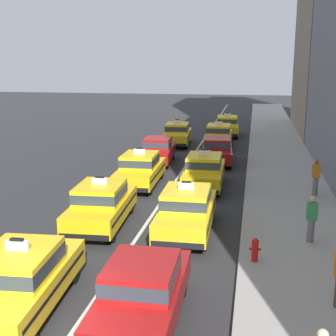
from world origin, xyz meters
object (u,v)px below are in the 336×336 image
(fire_hydrant, at_px, (255,249))
(taxi_left_fifth, at_px, (177,134))
(taxi_left_nearest, at_px, (22,278))
(taxi_right_sixth, at_px, (227,125))
(sedan_left_fourth, at_px, (158,150))
(taxi_right_second, at_px, (187,210))
(taxi_left_second, at_px, (101,204))
(pedestrian_by_storefront, at_px, (312,219))
(taxi_right_third, at_px, (204,170))
(taxi_left_third, at_px, (140,169))
(pedestrian_far_corner, at_px, (316,177))
(sedan_right_fourth, at_px, (217,150))
(taxi_right_fifth, at_px, (219,135))
(sedan_right_nearest, at_px, (143,290))

(fire_hydrant, bearing_deg, taxi_left_fifth, 106.14)
(taxi_left_nearest, distance_m, taxi_right_sixth, 28.79)
(sedan_left_fourth, xyz_separation_m, taxi_right_second, (3.44, -11.19, 0.03))
(taxi_left_second, xyz_separation_m, pedestrian_by_storefront, (7.50, -0.51, 0.08))
(taxi_right_second, height_order, fire_hydrant, taxi_right_second)
(taxi_right_third, bearing_deg, taxi_left_nearest, -104.48)
(taxi_left_third, height_order, taxi_left_fifth, same)
(taxi_left_nearest, height_order, fire_hydrant, taxi_left_nearest)
(pedestrian_far_corner, bearing_deg, sedan_right_fourth, 127.34)
(taxi_left_third, height_order, taxi_right_fifth, same)
(sedan_left_fourth, relative_size, taxi_right_fifth, 0.96)
(taxi_left_nearest, height_order, taxi_right_second, same)
(sedan_right_fourth, relative_size, taxi_right_sixth, 0.95)
(sedan_left_fourth, bearing_deg, sedan_right_fourth, 10.01)
(taxi_left_second, xyz_separation_m, sedan_right_nearest, (3.09, -6.08, -0.03))
(taxi_left_nearest, xyz_separation_m, taxi_right_third, (3.15, 12.18, 0.00))
(sedan_left_fourth, distance_m, pedestrian_by_storefront, 13.94)
(taxi_left_nearest, height_order, pedestrian_by_storefront, taxi_left_nearest)
(taxi_right_third, bearing_deg, taxi_right_fifth, 90.96)
(sedan_left_fourth, relative_size, sedan_right_fourth, 1.00)
(fire_hydrant, bearing_deg, taxi_right_fifth, 97.75)
(taxi_left_fifth, bearing_deg, taxi_left_nearest, -89.76)
(taxi_right_third, bearing_deg, sedan_left_fourth, 123.96)
(pedestrian_by_storefront, xyz_separation_m, fire_hydrant, (-1.83, -1.89, -0.41))
(pedestrian_by_storefront, bearing_deg, pedestrian_far_corner, 81.88)
(fire_hydrant, bearing_deg, taxi_right_third, 106.33)
(sedan_left_fourth, distance_m, taxi_right_fifth, 6.89)
(taxi_left_second, bearing_deg, taxi_right_sixth, 81.69)
(taxi_left_nearest, height_order, pedestrian_far_corner, taxi_left_nearest)
(taxi_right_sixth, bearing_deg, taxi_left_fifth, -123.25)
(taxi_right_fifth, xyz_separation_m, pedestrian_far_corner, (5.32, -11.98, 0.11))
(taxi_left_second, xyz_separation_m, taxi_right_fifth, (3.01, 17.21, 0.00))
(pedestrian_by_storefront, distance_m, pedestrian_far_corner, 5.80)
(taxi_left_nearest, bearing_deg, taxi_right_third, 75.52)
(taxi_left_nearest, distance_m, pedestrian_far_corner, 14.04)
(sedan_right_nearest, distance_m, taxi_right_third, 12.15)
(sedan_right_fourth, bearing_deg, taxi_left_nearest, -100.51)
(taxi_left_third, xyz_separation_m, sedan_left_fourth, (-0.24, 5.29, -0.03))
(pedestrian_by_storefront, bearing_deg, taxi_right_sixth, 100.38)
(sedan_right_nearest, distance_m, taxi_right_sixth, 28.57)
(taxi_left_second, relative_size, taxi_left_third, 1.01)
(taxi_left_second, height_order, fire_hydrant, taxi_left_second)
(taxi_right_fifth, relative_size, taxi_right_sixth, 0.98)
(taxi_left_second, bearing_deg, pedestrian_far_corner, 32.15)
(taxi_right_second, height_order, pedestrian_far_corner, taxi_right_second)
(taxi_left_nearest, bearing_deg, taxi_right_fifth, 82.77)
(taxi_left_fifth, xyz_separation_m, taxi_right_fifth, (3.06, -0.19, 0.00))
(sedan_left_fourth, bearing_deg, taxi_left_third, -87.44)
(sedan_left_fourth, bearing_deg, taxi_left_fifth, 88.67)
(taxi_left_fifth, bearing_deg, taxi_right_sixth, 56.75)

